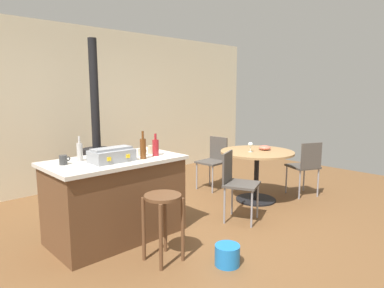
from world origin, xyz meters
name	(u,v)px	position (x,y,z in m)	size (l,w,h in m)	color
ground_plane	(198,228)	(0.00, 0.00, 0.00)	(8.80, 8.80, 0.00)	brown
back_wall	(86,107)	(0.00, 2.75, 1.35)	(8.00, 0.10, 2.70)	beige
kitchen_island	(116,198)	(-0.82, 0.47, 0.45)	(1.46, 0.82, 0.89)	brown
wooden_stool	(163,212)	(-0.78, -0.32, 0.49)	(0.36, 0.36, 0.66)	brown
dining_table	(257,163)	(1.37, 0.15, 0.58)	(1.07, 1.07, 0.75)	black
folding_chair_near	(236,180)	(0.54, -0.14, 0.52)	(0.53, 0.53, 0.87)	#47423D
folding_chair_far	(306,164)	(2.09, -0.25, 0.51)	(0.53, 0.53, 0.86)	#47423D
folding_chair_left	(214,159)	(1.39, 1.03, 0.51)	(0.43, 0.43, 0.86)	#47423D
wood_stove	(97,158)	(-0.18, 2.07, 0.58)	(0.44, 0.45, 2.41)	black
toolbox	(112,155)	(-0.91, 0.36, 0.97)	(0.44, 0.28, 0.15)	gray
bottle_0	(156,147)	(-0.37, 0.31, 0.99)	(0.07, 0.07, 0.25)	maroon
bottle_1	(143,148)	(-0.59, 0.25, 1.01)	(0.07, 0.07, 0.31)	#603314
bottle_2	(80,151)	(-1.14, 0.62, 1.00)	(0.06, 0.06, 0.26)	#B7B2AD
cup_0	(63,160)	(-1.34, 0.56, 0.94)	(0.11, 0.08, 0.10)	#383838
cup_1	(142,152)	(-0.49, 0.42, 0.94)	(0.11, 0.08, 0.08)	tan
cup_2	(118,151)	(-0.69, 0.60, 0.95)	(0.12, 0.08, 0.11)	white
cup_3	(151,150)	(-0.33, 0.45, 0.94)	(0.12, 0.08, 0.09)	tan
wine_glass	(251,145)	(1.25, 0.18, 0.86)	(0.07, 0.07, 0.14)	silver
serving_bowl	(265,148)	(1.53, 0.13, 0.79)	(0.18, 0.18, 0.07)	#DB6651
plastic_bucket	(227,255)	(-0.40, -0.81, 0.10)	(0.24, 0.24, 0.20)	blue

